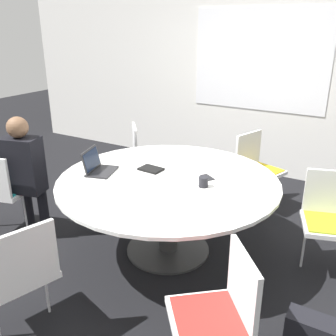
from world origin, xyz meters
TOP-DOWN VIEW (x-y plane):
  - ground_plane at (0.00, 0.00)m, footprint 16.00×16.00m
  - wall_back at (0.00, 2.40)m, footprint 8.00×0.07m
  - conference_table at (0.00, 0.00)m, footprint 1.94×1.94m
  - chair_0 at (-1.59, -0.54)m, footprint 0.54×0.53m
  - chair_1 at (-0.34, -1.34)m, footprint 0.53×0.54m
  - chair_2 at (0.93, -1.02)m, footprint 0.60×0.61m
  - chair_3 at (1.29, 0.49)m, footprint 0.55×0.53m
  - chair_4 at (0.39, 1.33)m, footprint 0.54×0.55m
  - chair_5 at (-0.92, 1.03)m, footprint 0.60×0.61m
  - person_0 at (-1.38, -0.39)m, footprint 0.41×0.33m
  - laptop at (-0.64, -0.19)m, footprint 0.31×0.36m
  - spiral_notebook at (-0.24, 0.10)m, footprint 0.22×0.17m
  - coffee_cup at (0.34, 0.00)m, footprint 0.08×0.08m
  - cell_phone at (0.29, 0.19)m, footprint 0.16×0.14m

SIDE VIEW (x-z plane):
  - ground_plane at x=0.00m, z-range 0.00..0.00m
  - chair_0 at x=-1.59m, z-range 0.08..0.93m
  - chair_1 at x=-0.34m, z-range 0.08..0.93m
  - chair_2 at x=0.93m, z-range 0.08..0.93m
  - chair_3 at x=1.29m, z-range 0.08..0.93m
  - chair_4 at x=0.39m, z-range 0.08..0.93m
  - chair_5 at x=-0.92m, z-range 0.08..0.93m
  - conference_table at x=0.00m, z-range 0.24..0.97m
  - person_0 at x=-1.38m, z-range 0.10..1.30m
  - cell_phone at x=0.29m, z-range 0.73..0.74m
  - spiral_notebook at x=-0.24m, z-range 0.73..0.75m
  - coffee_cup at x=0.34m, z-range 0.73..0.82m
  - laptop at x=-0.64m, z-range 0.68..0.89m
  - wall_back at x=0.00m, z-range 0.00..2.70m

